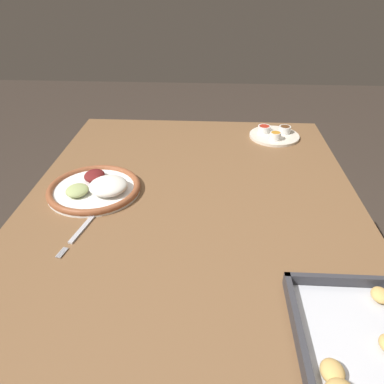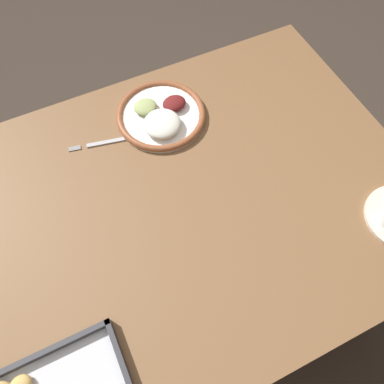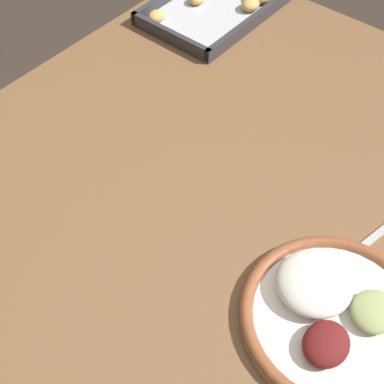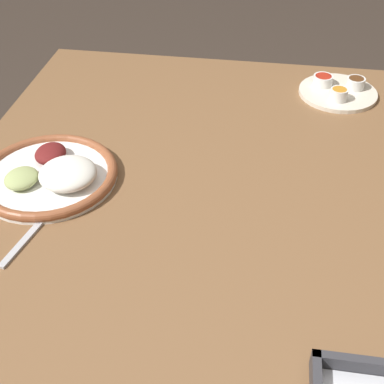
# 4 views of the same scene
# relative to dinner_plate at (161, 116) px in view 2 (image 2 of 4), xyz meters

# --- Properties ---
(ground_plane) EXTENTS (8.00, 8.00, 0.00)m
(ground_plane) POSITION_rel_dinner_plate_xyz_m (0.05, 0.28, -0.79)
(ground_plane) COLOR #382D26
(dining_table) EXTENTS (1.27, 0.96, 0.77)m
(dining_table) POSITION_rel_dinner_plate_xyz_m (0.05, 0.28, -0.12)
(dining_table) COLOR brown
(dining_table) RESTS_ON ground_plane
(dinner_plate) EXTENTS (0.27, 0.27, 0.05)m
(dinner_plate) POSITION_rel_dinner_plate_xyz_m (0.00, 0.00, 0.00)
(dinner_plate) COLOR white
(dinner_plate) RESTS_ON dining_table
(fork) EXTENTS (0.21, 0.06, 0.00)m
(fork) POSITION_rel_dinner_plate_xyz_m (0.18, 0.01, -0.01)
(fork) COLOR #B2B2B7
(fork) RESTS_ON dining_table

